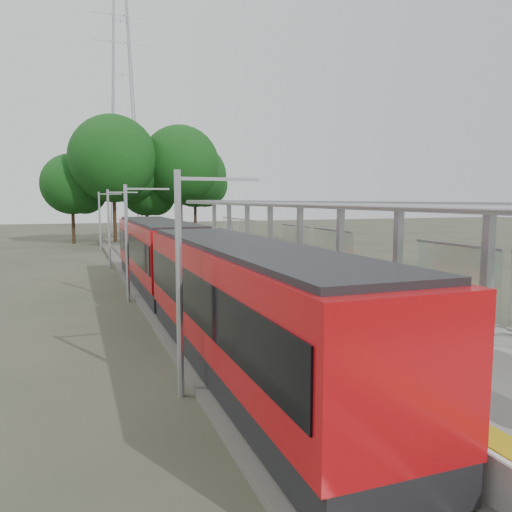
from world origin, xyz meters
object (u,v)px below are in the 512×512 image
(bench_mid, at_px, (358,285))
(info_pillar_far, at_px, (259,257))
(bench_far, at_px, (225,241))
(litter_bin, at_px, (383,287))
(train, at_px, (187,268))

(bench_mid, height_order, info_pillar_far, info_pillar_far)
(bench_far, distance_m, litter_bin, 21.73)
(bench_mid, xyz_separation_m, litter_bin, (0.64, -0.70, 0.00))
(litter_bin, bearing_deg, train, 151.79)
(bench_mid, height_order, litter_bin, litter_bin)
(info_pillar_far, relative_size, litter_bin, 1.61)
(train, relative_size, litter_bin, 27.99)
(train, distance_m, bench_mid, 6.58)
(train, bearing_deg, bench_far, 69.03)
(train, xyz_separation_m, litter_bin, (6.57, -3.52, -0.56))
(train, distance_m, info_pillar_far, 7.64)
(bench_mid, xyz_separation_m, info_pillar_far, (-0.82, 8.49, 0.20))
(bench_mid, bearing_deg, info_pillar_far, 113.78)
(bench_far, xyz_separation_m, litter_bin, (-0.41, -21.72, -0.03))
(train, xyz_separation_m, bench_mid, (5.92, -2.82, -0.56))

